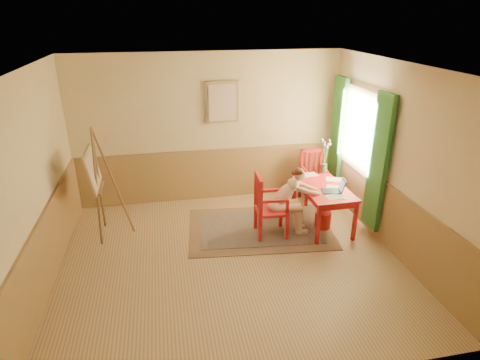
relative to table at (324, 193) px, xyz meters
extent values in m
cube|color=tan|center=(-1.72, -0.72, -0.64)|extent=(5.00, 4.50, 0.02)
cube|color=white|center=(-1.72, -0.72, 2.18)|extent=(5.00, 4.50, 0.02)
cube|color=#DFBF88|center=(-1.72, 1.54, 0.77)|extent=(5.00, 0.02, 2.80)
cube|color=#DFBF88|center=(-1.72, -2.98, 0.77)|extent=(5.00, 0.02, 2.80)
cube|color=#DFBF88|center=(-4.23, -0.72, 0.77)|extent=(0.02, 4.50, 2.80)
cube|color=#DFBF88|center=(0.79, -0.72, 0.77)|extent=(0.02, 4.50, 2.80)
cube|color=#9F7943|center=(-1.72, 1.51, -0.13)|extent=(5.00, 0.04, 1.00)
cube|color=#9F7943|center=(-4.20, -0.72, -0.13)|extent=(0.04, 4.50, 1.00)
cube|color=#9F7943|center=(0.76, -0.72, -0.13)|extent=(0.04, 4.50, 1.00)
cube|color=white|center=(0.75, 0.38, 0.92)|extent=(0.02, 1.00, 1.30)
cube|color=#9C7E50|center=(0.73, 0.38, 0.92)|extent=(0.03, 1.12, 1.42)
cube|color=#418232|center=(0.68, -0.40, 0.62)|extent=(0.08, 0.45, 2.20)
cube|color=#418232|center=(0.68, 1.16, 0.62)|extent=(0.08, 0.45, 2.20)
cube|color=#9C7E50|center=(-1.47, 1.49, 1.27)|extent=(0.60, 0.04, 0.76)
cube|color=beige|center=(-1.47, 1.47, 1.27)|extent=(0.50, 0.02, 0.66)
cube|color=#8C7251|center=(-1.07, 0.10, -0.62)|extent=(2.55, 1.83, 0.01)
cube|color=black|center=(-1.07, 0.10, -0.62)|extent=(2.11, 1.39, 0.01)
cube|color=red|center=(0.00, 0.00, 0.07)|extent=(0.75, 1.22, 0.04)
cube|color=red|center=(0.00, 0.00, 0.00)|extent=(0.65, 1.11, 0.10)
cube|color=red|center=(-0.30, -0.56, -0.29)|extent=(0.06, 0.06, 0.68)
cube|color=red|center=(0.33, -0.55, -0.29)|extent=(0.06, 0.06, 0.68)
cube|color=red|center=(-0.33, 0.55, -0.29)|extent=(0.06, 0.06, 0.68)
cube|color=red|center=(0.30, 0.56, -0.29)|extent=(0.06, 0.06, 0.68)
cube|color=red|center=(-0.94, -0.11, -0.17)|extent=(0.51, 0.49, 0.05)
cube|color=red|center=(-1.17, -0.31, -0.41)|extent=(0.06, 0.06, 0.43)
cube|color=red|center=(-0.73, -0.33, -0.41)|extent=(0.06, 0.06, 0.43)
cube|color=red|center=(-1.15, 0.10, -0.41)|extent=(0.06, 0.06, 0.43)
cube|color=red|center=(-0.71, 0.08, -0.41)|extent=(0.06, 0.06, 0.43)
cube|color=red|center=(-1.17, -0.31, 0.14)|extent=(0.06, 0.06, 0.59)
cube|color=red|center=(-1.15, 0.10, 0.14)|extent=(0.06, 0.06, 0.59)
cube|color=red|center=(-1.16, -0.10, 0.40)|extent=(0.08, 0.47, 0.06)
cube|color=red|center=(-1.16, -0.21, 0.13)|extent=(0.03, 0.05, 0.48)
cube|color=red|center=(-1.16, -0.10, 0.13)|extent=(0.03, 0.05, 0.48)
cube|color=red|center=(-1.15, 0.00, 0.13)|extent=(0.03, 0.05, 0.48)
cube|color=red|center=(-0.95, -0.32, 0.08)|extent=(0.44, 0.06, 0.04)
cube|color=red|center=(-0.74, -0.33, -0.03)|extent=(0.04, 0.04, 0.23)
cube|color=red|center=(-0.93, 0.09, 0.08)|extent=(0.44, 0.06, 0.04)
cube|color=red|center=(-0.72, 0.08, -0.03)|extent=(0.04, 0.04, 0.23)
cube|color=red|center=(0.20, 0.97, -0.21)|extent=(0.45, 0.47, 0.04)
cube|color=red|center=(0.01, 1.18, -0.43)|extent=(0.05, 0.05, 0.40)
cube|color=red|center=(0.00, 0.77, -0.43)|extent=(0.05, 0.05, 0.40)
cube|color=red|center=(0.40, 1.16, -0.43)|extent=(0.05, 0.05, 0.40)
cube|color=red|center=(0.39, 0.76, -0.43)|extent=(0.05, 0.05, 0.40)
cube|color=red|center=(0.01, 1.18, 0.09)|extent=(0.05, 0.05, 0.55)
cube|color=red|center=(0.40, 1.16, 0.09)|extent=(0.05, 0.05, 0.55)
cube|color=red|center=(0.21, 1.17, 0.33)|extent=(0.44, 0.06, 0.06)
cube|color=red|center=(0.11, 1.17, 0.07)|extent=(0.05, 0.03, 0.45)
cube|color=red|center=(0.21, 1.17, 0.07)|extent=(0.05, 0.03, 0.45)
cube|color=red|center=(0.31, 1.17, 0.07)|extent=(0.05, 0.03, 0.45)
cube|color=red|center=(0.01, 0.97, 0.03)|extent=(0.05, 0.41, 0.03)
cube|color=red|center=(0.00, 0.78, -0.07)|extent=(0.04, 0.04, 0.22)
cube|color=red|center=(0.39, 0.96, 0.03)|extent=(0.05, 0.41, 0.03)
cube|color=red|center=(0.39, 0.77, -0.07)|extent=(0.04, 0.04, 0.22)
ellipsoid|color=beige|center=(-0.86, -0.10, -0.12)|extent=(0.28, 0.34, 0.21)
cylinder|color=beige|center=(-0.67, -0.19, -0.13)|extent=(0.41, 0.16, 0.14)
cylinder|color=beige|center=(-0.67, -0.03, -0.13)|extent=(0.41, 0.16, 0.14)
cylinder|color=beige|center=(-0.48, -0.20, -0.37)|extent=(0.11, 0.11, 0.46)
cylinder|color=beige|center=(-0.47, -0.04, -0.37)|extent=(0.11, 0.11, 0.46)
cube|color=beige|center=(-0.42, -0.21, -0.60)|extent=(0.20, 0.09, 0.07)
cube|color=beige|center=(-0.42, -0.04, -0.60)|extent=(0.20, 0.09, 0.07)
ellipsoid|color=beige|center=(-0.73, -0.11, 0.08)|extent=(0.46, 0.29, 0.48)
ellipsoid|color=beige|center=(-0.59, -0.12, 0.26)|extent=(0.20, 0.28, 0.16)
sphere|color=beige|center=(-0.49, -0.12, 0.41)|extent=(0.19, 0.19, 0.18)
ellipsoid|color=#522413|center=(-0.51, -0.12, 0.46)|extent=(0.18, 0.19, 0.13)
sphere|color=#522413|center=(-0.59, -0.12, 0.45)|extent=(0.10, 0.10, 0.10)
cylinder|color=beige|center=(-0.51, -0.25, 0.21)|extent=(0.21, 0.11, 0.14)
cylinder|color=beige|center=(-0.30, -0.25, 0.13)|extent=(0.28, 0.12, 0.16)
sphere|color=beige|center=(-0.42, -0.27, 0.18)|extent=(0.08, 0.08, 0.08)
sphere|color=beige|center=(-0.18, -0.22, 0.09)|extent=(0.07, 0.07, 0.07)
cylinder|color=beige|center=(-0.50, 0.01, 0.21)|extent=(0.21, 0.09, 0.14)
cylinder|color=beige|center=(-0.29, -0.01, 0.13)|extent=(0.28, 0.14, 0.16)
sphere|color=beige|center=(-0.41, 0.02, 0.18)|extent=(0.08, 0.08, 0.08)
sphere|color=beige|center=(-0.18, -0.05, 0.09)|extent=(0.07, 0.07, 0.07)
cube|color=#1E2338|center=(0.05, -0.17, 0.10)|extent=(0.32, 0.26, 0.02)
cube|color=#2D3342|center=(0.05, -0.17, 0.10)|extent=(0.28, 0.20, 0.00)
cube|color=#1E2338|center=(0.22, -0.20, 0.20)|extent=(0.10, 0.22, 0.20)
cube|color=#99BFF2|center=(0.21, -0.20, 0.20)|extent=(0.07, 0.18, 0.16)
cube|color=white|center=(0.03, -0.38, 0.09)|extent=(0.29, 0.22, 0.00)
cube|color=white|center=(0.30, 0.29, 0.09)|extent=(0.34, 0.30, 0.00)
cube|color=white|center=(-0.04, 0.59, 0.09)|extent=(0.31, 0.23, 0.00)
cube|color=white|center=(0.17, -0.04, 0.09)|extent=(0.35, 0.32, 0.00)
cylinder|color=#3F724C|center=(0.25, 0.64, 0.17)|extent=(0.12, 0.12, 0.16)
cylinder|color=#3F7233|center=(0.24, 0.71, 0.45)|extent=(0.04, 0.14, 0.44)
sphere|color=#728CD8|center=(0.22, 0.77, 0.66)|extent=(0.08, 0.08, 0.07)
cylinder|color=#3F7233|center=(0.22, 0.61, 0.46)|extent=(0.08, 0.08, 0.46)
sphere|color=pink|center=(0.18, 0.57, 0.69)|extent=(0.05, 0.05, 0.05)
cylinder|color=#3F7233|center=(0.26, 0.66, 0.40)|extent=(0.04, 0.04, 0.34)
sphere|color=pink|center=(0.28, 0.67, 0.57)|extent=(0.06, 0.06, 0.05)
cylinder|color=#3F7233|center=(0.21, 0.59, 0.44)|extent=(0.10, 0.12, 0.42)
sphere|color=#728CD8|center=(0.16, 0.54, 0.65)|extent=(0.07, 0.07, 0.06)
cylinder|color=#3F7233|center=(0.30, 0.68, 0.42)|extent=(0.11, 0.07, 0.38)
sphere|color=pink|center=(0.35, 0.71, 0.61)|extent=(0.07, 0.07, 0.05)
cylinder|color=#3F7233|center=(0.28, 0.66, 0.42)|extent=(0.06, 0.05, 0.38)
sphere|color=pink|center=(0.30, 0.68, 0.61)|extent=(0.06, 0.06, 0.05)
cylinder|color=#3F7233|center=(0.30, 0.68, 0.45)|extent=(0.10, 0.09, 0.43)
sphere|color=#728CD8|center=(0.34, 0.72, 0.66)|extent=(0.06, 0.06, 0.05)
cylinder|color=red|center=(-0.01, -0.07, -0.48)|extent=(0.30, 0.30, 0.29)
cylinder|color=brown|center=(-3.64, 0.27, 0.29)|extent=(0.08, 0.34, 1.85)
cylinder|color=brown|center=(-3.65, 0.57, 0.29)|extent=(0.10, 0.34, 1.85)
cylinder|color=brown|center=(-3.40, 0.42, 0.29)|extent=(0.48, 0.04, 1.85)
cylinder|color=brown|center=(-3.67, 0.42, 0.22)|extent=(0.04, 0.52, 0.03)
cube|color=brown|center=(-3.61, 0.42, 0.22)|extent=(0.07, 0.56, 0.03)
cube|color=#9C7E50|center=(-3.69, 0.42, 0.54)|extent=(0.16, 0.82, 0.61)
cube|color=beige|center=(-3.67, 0.42, 0.54)|extent=(0.12, 0.74, 0.53)
camera|label=1|loc=(-2.57, -5.72, 2.82)|focal=30.09mm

